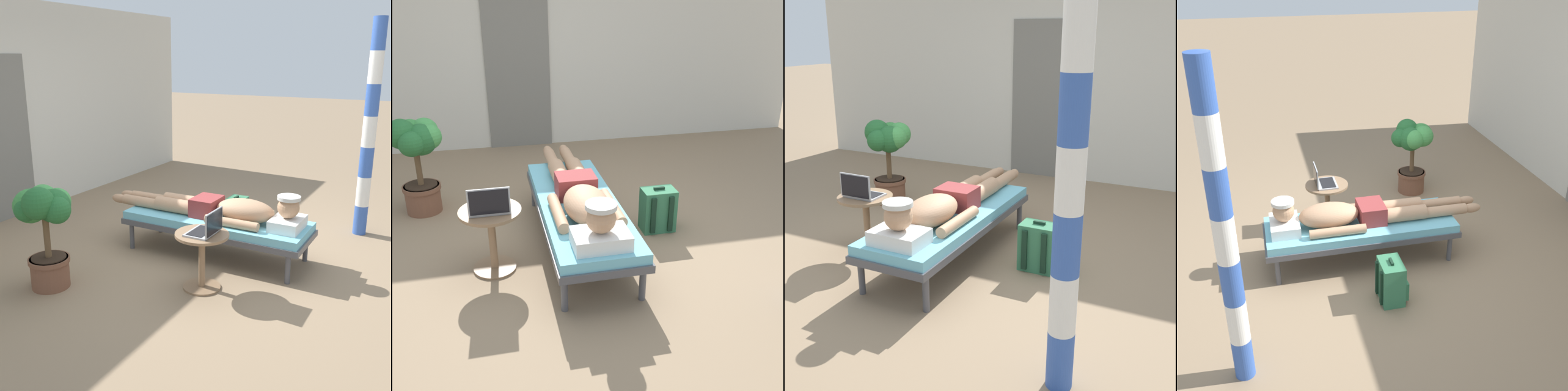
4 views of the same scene
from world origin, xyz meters
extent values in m
plane|color=#8C7256|center=(0.00, 0.00, 0.00)|extent=(40.00, 40.00, 0.00)
cylinder|color=#4C4C51|center=(-0.30, 0.82, 0.14)|extent=(0.05, 0.05, 0.28)
cylinder|color=#4C4C51|center=(0.27, 0.82, 0.14)|extent=(0.05, 0.05, 0.28)
cylinder|color=#4C4C51|center=(-0.30, -0.92, 0.14)|extent=(0.05, 0.05, 0.28)
cylinder|color=#4C4C51|center=(0.27, -0.92, 0.14)|extent=(0.05, 0.05, 0.28)
cube|color=#4C4C51|center=(-0.02, -0.05, 0.31)|extent=(0.67, 1.94, 0.06)
cube|color=#6BB7CC|center=(-0.02, -0.05, 0.38)|extent=(0.64, 1.91, 0.08)
cube|color=white|center=(-0.02, -0.81, 0.47)|extent=(0.40, 0.28, 0.11)
sphere|color=tan|center=(-0.02, -0.81, 0.64)|extent=(0.21, 0.21, 0.21)
cylinder|color=silver|center=(-0.02, -0.81, 0.73)|extent=(0.22, 0.22, 0.03)
ellipsoid|color=tan|center=(-0.02, -0.37, 0.54)|extent=(0.35, 0.60, 0.23)
cylinder|color=tan|center=(-0.24, -0.32, 0.46)|extent=(0.09, 0.55, 0.09)
cylinder|color=tan|center=(0.20, -0.32, 0.46)|extent=(0.09, 0.55, 0.09)
cube|color=maroon|center=(-0.02, 0.06, 0.52)|extent=(0.33, 0.26, 0.19)
cylinder|color=tan|center=(-0.10, 0.40, 0.49)|extent=(0.15, 0.42, 0.15)
cylinder|color=tan|center=(-0.10, 0.83, 0.47)|extent=(0.11, 0.44, 0.11)
ellipsoid|color=tan|center=(-0.10, 1.12, 0.47)|extent=(0.09, 0.20, 0.10)
cylinder|color=tan|center=(0.07, 0.40, 0.49)|extent=(0.15, 0.42, 0.15)
cylinder|color=tan|center=(0.07, 0.83, 0.47)|extent=(0.11, 0.44, 0.11)
ellipsoid|color=tan|center=(0.07, 1.12, 0.47)|extent=(0.09, 0.20, 0.10)
cylinder|color=#8C6B4C|center=(-0.75, -0.27, 0.01)|extent=(0.34, 0.34, 0.02)
cylinder|color=#8C6B4C|center=(-0.75, -0.27, 0.26)|extent=(0.06, 0.06, 0.48)
cylinder|color=#8C6B4C|center=(-0.75, -0.27, 0.51)|extent=(0.48, 0.48, 0.02)
cube|color=#A5A8AD|center=(-0.75, -0.27, 0.53)|extent=(0.31, 0.22, 0.02)
cube|color=black|center=(-0.75, -0.26, 0.54)|extent=(0.27, 0.15, 0.00)
cube|color=#A5A8AD|center=(-0.75, -0.39, 0.64)|extent=(0.31, 0.01, 0.21)
cube|color=black|center=(-0.75, -0.40, 0.64)|extent=(0.29, 0.00, 0.19)
cube|color=#33724C|center=(0.75, 0.06, 0.20)|extent=(0.30, 0.20, 0.40)
cube|color=#33724C|center=(0.75, 0.18, 0.13)|extent=(0.22, 0.04, 0.18)
cube|color=black|center=(0.66, -0.05, 0.20)|extent=(0.04, 0.02, 0.34)
cube|color=black|center=(0.83, -0.05, 0.20)|extent=(0.04, 0.02, 0.34)
cube|color=black|center=(0.75, 0.06, 0.41)|extent=(0.10, 0.02, 0.02)
cylinder|color=brown|center=(-1.38, 0.94, 0.14)|extent=(0.34, 0.34, 0.28)
cylinder|color=brown|center=(-1.38, 0.94, 0.26)|extent=(0.37, 0.37, 0.04)
cylinder|color=#332319|center=(-1.38, 0.94, 0.29)|extent=(0.31, 0.31, 0.01)
cylinder|color=brown|center=(-1.38, 0.94, 0.48)|extent=(0.06, 0.06, 0.40)
sphere|color=#429347|center=(-1.25, 0.92, 0.77)|extent=(0.24, 0.24, 0.24)
sphere|color=#429347|center=(-1.29, 1.04, 0.79)|extent=(0.26, 0.26, 0.26)
sphere|color=#38843D|center=(-1.42, 1.06, 0.76)|extent=(0.30, 0.30, 0.30)
sphere|color=#23602D|center=(-1.51, 1.03, 0.75)|extent=(0.20, 0.20, 0.20)
sphere|color=#23602D|center=(-1.49, 0.89, 0.82)|extent=(0.28, 0.28, 0.28)
sphere|color=#23602D|center=(-1.39, 0.78, 0.75)|extent=(0.23, 0.23, 0.23)
sphere|color=#23602D|center=(-1.32, 0.89, 0.76)|extent=(0.30, 0.30, 0.30)
cylinder|color=#3359B2|center=(1.35, -1.25, 0.17)|extent=(0.15, 0.15, 0.34)
cylinder|color=white|center=(1.35, -1.25, 0.52)|extent=(0.15, 0.15, 0.34)
cylinder|color=#3359B2|center=(1.35, -1.25, 0.86)|extent=(0.15, 0.15, 0.34)
cylinder|color=white|center=(1.35, -1.25, 1.21)|extent=(0.15, 0.15, 0.34)
cylinder|color=#3359B2|center=(1.35, -1.25, 1.55)|extent=(0.15, 0.15, 0.34)
cylinder|color=white|center=(1.35, -1.25, 1.89)|extent=(0.15, 0.15, 0.34)
cylinder|color=#3359B2|center=(1.35, -1.25, 2.24)|extent=(0.15, 0.15, 0.34)
camera|label=1|loc=(-4.18, -2.09, 2.00)|focal=43.63mm
camera|label=2|loc=(-0.74, -3.60, 2.12)|focal=43.79mm
camera|label=3|loc=(2.01, -3.57, 1.90)|focal=46.27mm
camera|label=4|loc=(4.32, -0.98, 2.94)|focal=46.07mm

